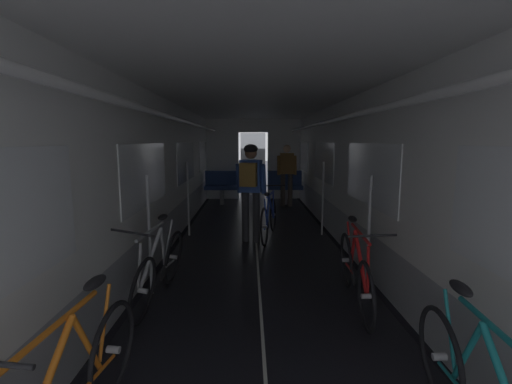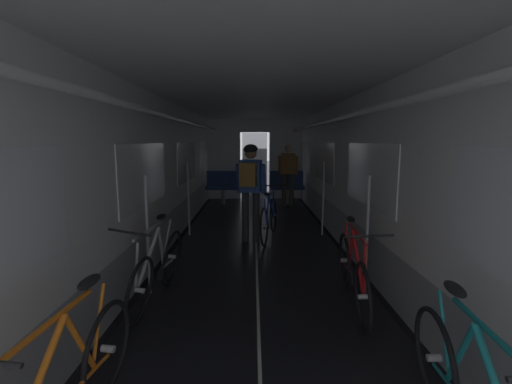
{
  "view_description": "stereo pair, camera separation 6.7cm",
  "coord_description": "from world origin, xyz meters",
  "px_view_note": "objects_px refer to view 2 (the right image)",
  "views": [
    {
      "loc": [
        -0.12,
        -1.86,
        1.78
      ],
      "look_at": [
        0.0,
        4.4,
        0.88
      ],
      "focal_mm": 24.73,
      "sensor_mm": 36.0,
      "label": 1
    },
    {
      "loc": [
        -0.05,
        -1.86,
        1.78
      ],
      "look_at": [
        0.0,
        4.4,
        0.88
      ],
      "focal_mm": 24.73,
      "sensor_mm": 36.0,
      "label": 2
    }
  ],
  "objects_px": {
    "bicycle_blue_in_aisle": "(269,218)",
    "person_standing_near_bench": "(288,171)",
    "person_cyclist_aisle": "(250,182)",
    "bench_seat_far_right": "(286,184)",
    "bicycle_silver": "(158,267)",
    "bicycle_red": "(353,272)",
    "bench_seat_far_left": "(223,184)"
  },
  "relations": [
    {
      "from": "person_cyclist_aisle",
      "to": "bicycle_blue_in_aisle",
      "type": "relative_size",
      "value": 1.04
    },
    {
      "from": "bicycle_silver",
      "to": "person_standing_near_bench",
      "type": "height_order",
      "value": "person_standing_near_bench"
    },
    {
      "from": "bicycle_red",
      "to": "person_standing_near_bench",
      "type": "height_order",
      "value": "person_standing_near_bench"
    },
    {
      "from": "bench_seat_far_right",
      "to": "person_standing_near_bench",
      "type": "relative_size",
      "value": 0.58
    },
    {
      "from": "bicycle_silver",
      "to": "bicycle_red",
      "type": "height_order",
      "value": "bicycle_silver"
    },
    {
      "from": "bicycle_silver",
      "to": "person_standing_near_bench",
      "type": "distance_m",
      "value": 6.13
    },
    {
      "from": "bench_seat_far_left",
      "to": "bicycle_silver",
      "type": "xyz_separation_m",
      "value": [
        -0.23,
        -6.13,
        -0.19
      ]
    },
    {
      "from": "bench_seat_far_left",
      "to": "person_standing_near_bench",
      "type": "xyz_separation_m",
      "value": [
        1.8,
        -0.38,
        0.41
      ]
    },
    {
      "from": "bench_seat_far_left",
      "to": "person_standing_near_bench",
      "type": "distance_m",
      "value": 1.89
    },
    {
      "from": "bicycle_silver",
      "to": "bicycle_blue_in_aisle",
      "type": "bearing_deg",
      "value": 61.64
    },
    {
      "from": "bicycle_blue_in_aisle",
      "to": "person_standing_near_bench",
      "type": "height_order",
      "value": "person_standing_near_bench"
    },
    {
      "from": "person_cyclist_aisle",
      "to": "bicycle_blue_in_aisle",
      "type": "xyz_separation_m",
      "value": [
        0.34,
        0.26,
        -0.69
      ]
    },
    {
      "from": "person_cyclist_aisle",
      "to": "person_standing_near_bench",
      "type": "xyz_separation_m",
      "value": [
        1.0,
        3.48,
        -0.1
      ]
    },
    {
      "from": "bench_seat_far_left",
      "to": "bicycle_red",
      "type": "height_order",
      "value": "bench_seat_far_left"
    },
    {
      "from": "bench_seat_far_right",
      "to": "bicycle_silver",
      "type": "xyz_separation_m",
      "value": [
        -2.03,
        -6.13,
        -0.19
      ]
    },
    {
      "from": "person_cyclist_aisle",
      "to": "person_standing_near_bench",
      "type": "relative_size",
      "value": 1.03
    },
    {
      "from": "bicycle_red",
      "to": "person_cyclist_aisle",
      "type": "bearing_deg",
      "value": 114.74
    },
    {
      "from": "bicycle_silver",
      "to": "bicycle_blue_in_aisle",
      "type": "distance_m",
      "value": 2.88
    },
    {
      "from": "person_standing_near_bench",
      "to": "bench_seat_far_right",
      "type": "bearing_deg",
      "value": 90.41
    },
    {
      "from": "bicycle_red",
      "to": "bicycle_blue_in_aisle",
      "type": "bearing_deg",
      "value": 106.2
    },
    {
      "from": "bench_seat_far_right",
      "to": "bicycle_red",
      "type": "xyz_separation_m",
      "value": [
        0.13,
        -6.3,
        -0.18
      ]
    },
    {
      "from": "bench_seat_far_left",
      "to": "bicycle_blue_in_aisle",
      "type": "bearing_deg",
      "value": -72.32
    },
    {
      "from": "bench_seat_far_right",
      "to": "person_standing_near_bench",
      "type": "height_order",
      "value": "person_standing_near_bench"
    },
    {
      "from": "bicycle_silver",
      "to": "bicycle_blue_in_aisle",
      "type": "xyz_separation_m",
      "value": [
        1.37,
        2.54,
        0.0
      ]
    },
    {
      "from": "bicycle_silver",
      "to": "person_cyclist_aisle",
      "type": "bearing_deg",
      "value": 65.67
    },
    {
      "from": "bicycle_silver",
      "to": "person_standing_near_bench",
      "type": "bearing_deg",
      "value": 70.58
    },
    {
      "from": "bench_seat_far_right",
      "to": "person_cyclist_aisle",
      "type": "distance_m",
      "value": 4.01
    },
    {
      "from": "bench_seat_far_left",
      "to": "bicycle_blue_in_aisle",
      "type": "xyz_separation_m",
      "value": [
        1.14,
        -3.59,
        -0.18
      ]
    },
    {
      "from": "bicycle_blue_in_aisle",
      "to": "bicycle_red",
      "type": "bearing_deg",
      "value": -73.8
    },
    {
      "from": "bench_seat_far_right",
      "to": "bicycle_red",
      "type": "bearing_deg",
      "value": -88.81
    },
    {
      "from": "person_standing_near_bench",
      "to": "bicycle_silver",
      "type": "bearing_deg",
      "value": -109.42
    },
    {
      "from": "bicycle_blue_in_aisle",
      "to": "person_standing_near_bench",
      "type": "bearing_deg",
      "value": 78.43
    }
  ]
}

